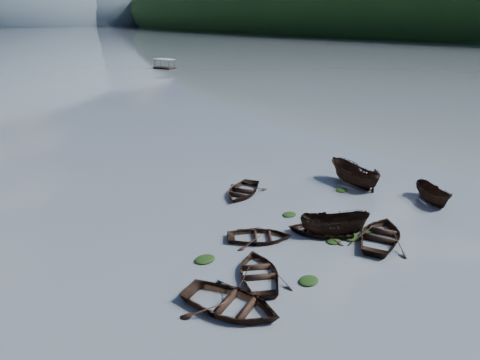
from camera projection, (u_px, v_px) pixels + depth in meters
ground_plane at (385, 284)px, 21.51m from camera, size 2400.00×2400.00×0.00m
right_hill_far at (467, 31)px, 446.79m from camera, size 520.00×1200.00×190.00m
haze_mtn_c at (0, 25)px, 767.71m from camera, size 520.00×520.00×260.00m
haze_mtn_d at (99, 24)px, 870.39m from camera, size 520.00×520.00×220.00m
rowboat_0 at (231, 309)px, 19.66m from camera, size 5.17×5.87×1.01m
rowboat_1 at (259, 277)px, 22.13m from camera, size 4.68×5.11×0.87m
rowboat_2 at (334, 234)px, 26.54m from camera, size 4.38×3.84×1.65m
rowboat_3 at (320, 233)px, 26.58m from camera, size 4.82×4.95×0.84m
rowboat_4 at (381, 240)px, 25.79m from camera, size 5.81×5.18×0.99m
rowboat_5 at (432, 202)px, 31.15m from camera, size 3.04×3.95×1.44m
rowboat_6 at (260, 240)px, 25.80m from camera, size 4.81×4.58×0.81m
rowboat_7 at (242, 194)px, 32.54m from camera, size 5.37×4.97×0.91m
rowboat_8 at (353, 184)px, 34.37m from camera, size 2.41×5.13×1.91m
weed_clump_0 at (308, 282)px, 21.70m from camera, size 1.10×0.90×0.24m
weed_clump_1 at (334, 242)px, 25.58m from camera, size 0.98×0.78×0.21m
weed_clump_2 at (352, 238)px, 25.97m from camera, size 1.17×0.94×0.25m
weed_clump_3 at (335, 239)px, 25.90m from camera, size 0.79×0.67×0.18m
weed_clump_4 at (367, 231)px, 26.93m from camera, size 1.08×0.85×0.22m
weed_clump_5 at (205, 260)px, 23.61m from camera, size 1.18×0.96×0.25m
weed_clump_6 at (289, 215)px, 29.03m from camera, size 1.00×0.83×0.21m
weed_clump_7 at (342, 191)px, 33.12m from camera, size 0.99×0.79×0.22m
pontoon_right at (165, 69)px, 112.51m from camera, size 4.06×6.59×2.35m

